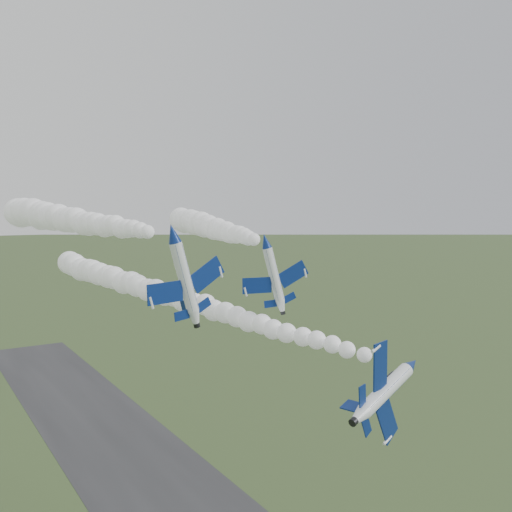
{
  "coord_description": "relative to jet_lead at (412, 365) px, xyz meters",
  "views": [
    {
      "loc": [
        -35.35,
        -45.06,
        47.86
      ],
      "look_at": [
        4.67,
        18.69,
        41.41
      ],
      "focal_mm": 40.0,
      "sensor_mm": 36.0,
      "label": 1
    }
  ],
  "objects": [
    {
      "name": "jet_lead",
      "position": [
        0.0,
        0.0,
        0.0
      ],
      "size": [
        5.41,
        13.25,
        10.74
      ],
      "rotation": [
        0.0,
        1.31,
        0.28
      ],
      "color": "white"
    },
    {
      "name": "smoke_trail_jet_lead",
      "position": [
        -10.48,
        37.85,
        3.04
      ],
      "size": [
        23.86,
        69.56,
        4.45
      ],
      "primitive_type": null,
      "rotation": [
        0.0,
        0.0,
        0.28
      ],
      "color": "white"
    },
    {
      "name": "jet_pair_left",
      "position": [
        -18.71,
        21.06,
        14.04
      ],
      "size": [
        11.14,
        13.7,
        4.25
      ],
      "rotation": [
        0.0,
        -0.28,
        0.14
      ],
      "color": "white"
    },
    {
      "name": "smoke_trail_jet_pair_left",
      "position": [
        -23.3,
        50.79,
        15.13
      ],
      "size": [
        12.8,
        53.63,
        5.39
      ],
      "primitive_type": null,
      "rotation": [
        0.0,
        0.0,
        0.14
      ],
      "color": "white"
    },
    {
      "name": "jet_pair_right",
      "position": [
        -5.94,
        20.22,
        12.74
      ],
      "size": [
        9.26,
        11.17,
        3.39
      ],
      "rotation": [
        0.0,
        -0.25,
        -0.24
      ],
      "color": "white"
    },
    {
      "name": "smoke_trail_jet_pair_right",
      "position": [
        4.83,
        58.03,
        13.45
      ],
      "size": [
        23.44,
        73.79,
        5.93
      ],
      "primitive_type": null,
      "rotation": [
        0.0,
        0.0,
        -0.24
      ],
      "color": "white"
    }
  ]
}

